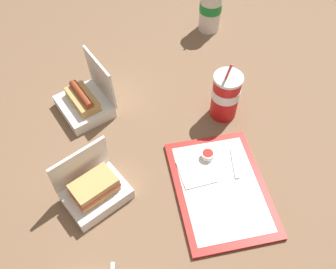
{
  "coord_description": "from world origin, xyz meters",
  "views": [
    {
      "loc": [
        0.7,
        -0.19,
        0.96
      ],
      "look_at": [
        0.02,
        0.02,
        0.05
      ],
      "focal_mm": 40.0,
      "sensor_mm": 36.0,
      "label": 1
    }
  ],
  "objects_px": {
    "ketchup_cup": "(208,155)",
    "plastic_fork": "(235,163)",
    "clamshell_hotdog_right": "(86,101)",
    "soda_cup_back": "(226,95)",
    "soda_cup_corner": "(210,9)",
    "food_tray": "(221,188)",
    "clamshell_sandwich_corner": "(94,190)"
  },
  "relations": [
    {
      "from": "plastic_fork",
      "to": "clamshell_hotdog_right",
      "type": "distance_m",
      "value": 0.53
    },
    {
      "from": "soda_cup_back",
      "to": "clamshell_sandwich_corner",
      "type": "bearing_deg",
      "value": -67.72
    },
    {
      "from": "soda_cup_back",
      "to": "clamshell_hotdog_right",
      "type": "bearing_deg",
      "value": -109.21
    },
    {
      "from": "ketchup_cup",
      "to": "food_tray",
      "type": "bearing_deg",
      "value": 0.37
    },
    {
      "from": "food_tray",
      "to": "clamshell_sandwich_corner",
      "type": "bearing_deg",
      "value": -103.04
    },
    {
      "from": "clamshell_sandwich_corner",
      "to": "soda_cup_back",
      "type": "xyz_separation_m",
      "value": [
        -0.19,
        0.47,
        0.04
      ]
    },
    {
      "from": "clamshell_sandwich_corner",
      "to": "soda_cup_corner",
      "type": "xyz_separation_m",
      "value": [
        -0.65,
        0.59,
        0.05
      ]
    },
    {
      "from": "food_tray",
      "to": "ketchup_cup",
      "type": "distance_m",
      "value": 0.11
    },
    {
      "from": "ketchup_cup",
      "to": "plastic_fork",
      "type": "height_order",
      "value": "ketchup_cup"
    },
    {
      "from": "plastic_fork",
      "to": "clamshell_sandwich_corner",
      "type": "relative_size",
      "value": 0.52
    },
    {
      "from": "soda_cup_back",
      "to": "plastic_fork",
      "type": "bearing_deg",
      "value": -12.81
    },
    {
      "from": "ketchup_cup",
      "to": "plastic_fork",
      "type": "xyz_separation_m",
      "value": [
        0.04,
        0.07,
        -0.01
      ]
    },
    {
      "from": "ketchup_cup",
      "to": "soda_cup_back",
      "type": "xyz_separation_m",
      "value": [
        -0.17,
        0.12,
        0.06
      ]
    },
    {
      "from": "clamshell_hotdog_right",
      "to": "clamshell_sandwich_corner",
      "type": "relative_size",
      "value": 1.0
    },
    {
      "from": "food_tray",
      "to": "soda_cup_corner",
      "type": "bearing_deg",
      "value": 161.71
    },
    {
      "from": "ketchup_cup",
      "to": "clamshell_sandwich_corner",
      "type": "distance_m",
      "value": 0.35
    },
    {
      "from": "clamshell_hotdog_right",
      "to": "plastic_fork",
      "type": "bearing_deg",
      "value": 47.13
    },
    {
      "from": "clamshell_hotdog_right",
      "to": "soda_cup_corner",
      "type": "xyz_separation_m",
      "value": [
        -0.3,
        0.56,
        0.05
      ]
    },
    {
      "from": "food_tray",
      "to": "soda_cup_back",
      "type": "bearing_deg",
      "value": 156.62
    },
    {
      "from": "clamshell_hotdog_right",
      "to": "clamshell_sandwich_corner",
      "type": "bearing_deg",
      "value": -5.55
    },
    {
      "from": "ketchup_cup",
      "to": "clamshell_hotdog_right",
      "type": "relative_size",
      "value": 0.19
    },
    {
      "from": "plastic_fork",
      "to": "soda_cup_corner",
      "type": "distance_m",
      "value": 0.69
    },
    {
      "from": "ketchup_cup",
      "to": "plastic_fork",
      "type": "distance_m",
      "value": 0.08
    },
    {
      "from": "clamshell_hotdog_right",
      "to": "soda_cup_corner",
      "type": "bearing_deg",
      "value": 118.36
    },
    {
      "from": "clamshell_sandwich_corner",
      "to": "clamshell_hotdog_right",
      "type": "bearing_deg",
      "value": 174.45
    },
    {
      "from": "ketchup_cup",
      "to": "soda_cup_corner",
      "type": "xyz_separation_m",
      "value": [
        -0.62,
        0.24,
        0.07
      ]
    },
    {
      "from": "ketchup_cup",
      "to": "soda_cup_corner",
      "type": "height_order",
      "value": "soda_cup_corner"
    },
    {
      "from": "food_tray",
      "to": "clamshell_sandwich_corner",
      "type": "distance_m",
      "value": 0.36
    },
    {
      "from": "clamshell_hotdog_right",
      "to": "soda_cup_back",
      "type": "distance_m",
      "value": 0.46
    },
    {
      "from": "plastic_fork",
      "to": "clamshell_hotdog_right",
      "type": "relative_size",
      "value": 0.52
    },
    {
      "from": "clamshell_hotdog_right",
      "to": "clamshell_sandwich_corner",
      "type": "height_order",
      "value": "clamshell_hotdog_right"
    },
    {
      "from": "ketchup_cup",
      "to": "soda_cup_corner",
      "type": "distance_m",
      "value": 0.67
    }
  ]
}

